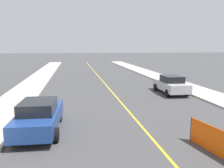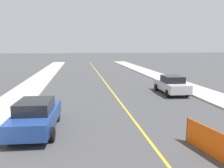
# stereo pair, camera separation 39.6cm
# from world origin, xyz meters

# --- Properties ---
(lane_stripe) EXTENTS (0.12, 71.08, 0.01)m
(lane_stripe) POSITION_xyz_m (0.00, 35.54, 0.00)
(lane_stripe) COLOR gold
(lane_stripe) RESTS_ON ground_plane
(sidewalk_left) EXTENTS (2.91, 71.08, 0.12)m
(sidewalk_left) POSITION_xyz_m (-7.76, 35.54, 0.06)
(sidewalk_left) COLOR #ADA89E
(sidewalk_left) RESTS_ON ground_plane
(sidewalk_right) EXTENTS (2.91, 71.08, 0.12)m
(sidewalk_right) POSITION_xyz_m (7.76, 35.54, 0.06)
(sidewalk_right) COLOR #ADA89E
(sidewalk_right) RESTS_ON ground_plane
(parked_car_curb_near) EXTENTS (2.04, 4.40, 1.59)m
(parked_car_curb_near) POSITION_xyz_m (-5.08, 24.61, 0.80)
(parked_car_curb_near) COLOR navy
(parked_car_curb_near) RESTS_ON ground_plane
(parked_car_curb_mid) EXTENTS (1.95, 4.36, 1.59)m
(parked_car_curb_mid) POSITION_xyz_m (5.00, 31.78, 0.80)
(parked_car_curb_mid) COLOR #B7B7BC
(parked_car_curb_mid) RESTS_ON ground_plane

